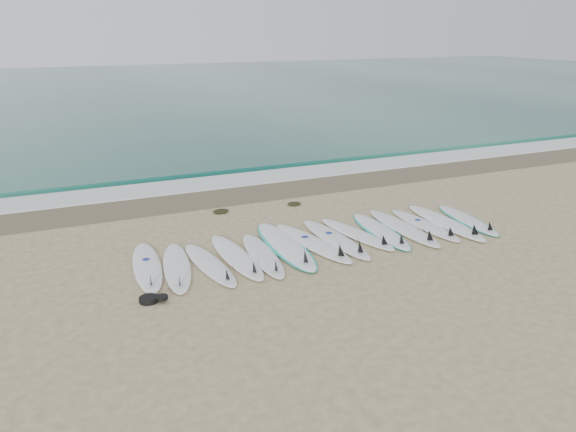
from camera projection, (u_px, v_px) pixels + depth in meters
name	position (u px, v px, depth m)	size (l,w,h in m)	color
ground	(324.00, 243.00, 11.83)	(120.00, 120.00, 0.00)	tan
ocean	(114.00, 90.00, 39.96)	(120.00, 55.00, 0.03)	#1E6053
wet_sand_band	(255.00, 193.00, 15.37)	(120.00, 1.80, 0.01)	brown
foam_band	(238.00, 180.00, 16.58)	(120.00, 1.40, 0.04)	silver
wave_crest	(223.00, 168.00, 17.87)	(120.00, 1.00, 0.10)	#1E6053
surfboard_0	(147.00, 267.00, 10.50)	(0.78, 2.54, 0.32)	white
surfboard_1	(177.00, 267.00, 10.48)	(0.91, 2.48, 0.31)	white
surfboard_2	(211.00, 265.00, 10.60)	(0.70, 2.37, 0.30)	white
surfboard_3	(237.00, 257.00, 10.95)	(0.61, 2.57, 0.33)	white
surfboard_4	(263.00, 255.00, 11.03)	(0.73, 2.46, 0.31)	white
surfboard_5	(286.00, 246.00, 11.53)	(0.84, 2.96, 0.37)	white
surfboard_6	(314.00, 243.00, 11.65)	(0.94, 2.72, 0.34)	white
surfboard_7	(337.00, 239.00, 11.86)	(0.65, 2.65, 0.34)	white
surfboard_8	(358.00, 234.00, 12.16)	(0.89, 2.44, 0.31)	white
surfboard_9	(381.00, 231.00, 12.36)	(0.83, 2.55, 0.32)	white
surfboard_10	(405.00, 228.00, 12.52)	(0.63, 2.72, 0.35)	white
surfboard_11	(426.00, 225.00, 12.71)	(0.53, 2.44, 0.31)	white
surfboard_12	(447.00, 223.00, 12.86)	(0.65, 2.78, 0.35)	white
surfboard_13	(468.00, 220.00, 13.09)	(0.86, 2.39, 0.30)	white
seaweed_near	(221.00, 211.00, 13.72)	(0.39, 0.31, 0.08)	black
seaweed_far	(294.00, 204.00, 14.31)	(0.36, 0.28, 0.07)	black
leash_coil	(152.00, 299.00, 9.28)	(0.46, 0.36, 0.11)	black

